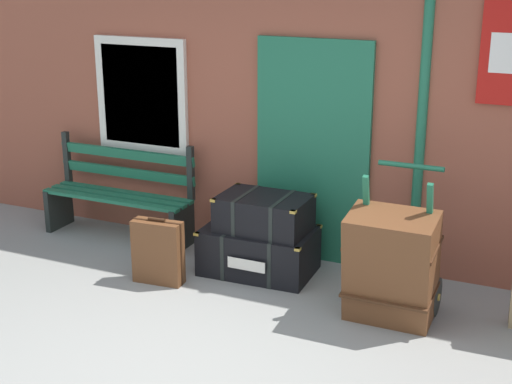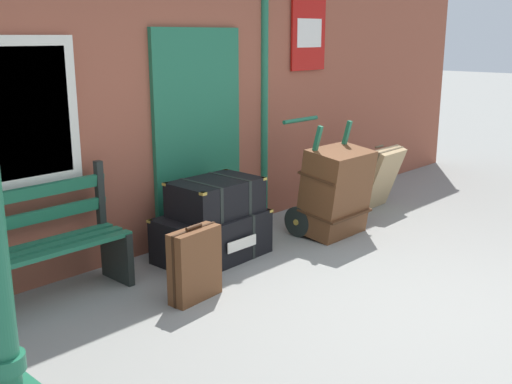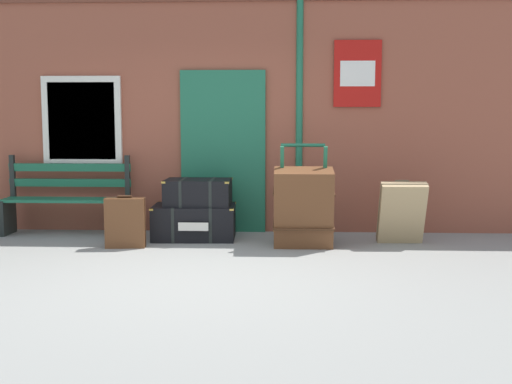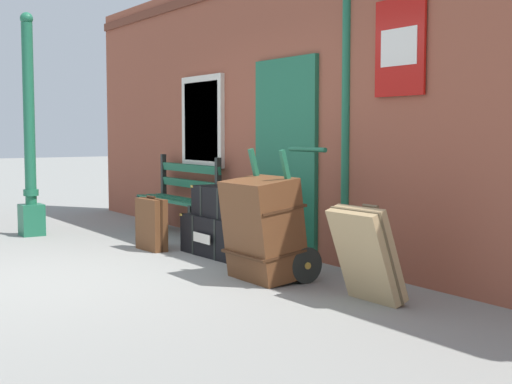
# 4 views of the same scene
# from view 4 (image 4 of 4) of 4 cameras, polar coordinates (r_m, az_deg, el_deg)

# --- Properties ---
(ground_plane) EXTENTS (60.00, 60.00, 0.00)m
(ground_plane) POSITION_cam_4_polar(r_m,az_deg,el_deg) (6.91, -14.69, -6.50)
(ground_plane) COLOR gray
(brick_facade) EXTENTS (10.40, 0.35, 3.20)m
(brick_facade) POSITION_cam_4_polar(r_m,az_deg,el_deg) (7.97, 3.19, 6.69)
(brick_facade) COLOR brown
(brick_facade) RESTS_ON ground
(lamp_post) EXTENTS (0.28, 0.28, 2.80)m
(lamp_post) POSITION_cam_4_polar(r_m,az_deg,el_deg) (9.70, -17.15, 2.93)
(lamp_post) COLOR #1E6647
(lamp_post) RESTS_ON ground
(platform_bench) EXTENTS (1.60, 0.43, 1.01)m
(platform_bench) POSITION_cam_4_polar(r_m,az_deg,el_deg) (9.47, -5.97, -0.62)
(platform_bench) COLOR #1E6647
(platform_bench) RESTS_ON ground
(steamer_trunk_base) EXTENTS (1.03, 0.70, 0.43)m
(steamer_trunk_base) POSITION_cam_4_polar(r_m,az_deg,el_deg) (7.91, -2.11, -3.37)
(steamer_trunk_base) COLOR black
(steamer_trunk_base) RESTS_ON ground
(steamer_trunk_middle) EXTENTS (0.81, 0.55, 0.33)m
(steamer_trunk_middle) POSITION_cam_4_polar(r_m,az_deg,el_deg) (7.82, -1.95, -0.73)
(steamer_trunk_middle) COLOR black
(steamer_trunk_middle) RESTS_ON steamer_trunk_base
(porters_trolley) EXTENTS (0.71, 0.67, 1.18)m
(porters_trolley) POSITION_cam_4_polar(r_m,az_deg,el_deg) (6.65, 1.83, -4.41)
(porters_trolley) COLOR black
(porters_trolley) RESTS_ON ground
(large_brown_trunk) EXTENTS (0.70, 0.55, 0.93)m
(large_brown_trunk) POSITION_cam_4_polar(r_m,az_deg,el_deg) (6.52, 0.54, -2.86)
(large_brown_trunk) COLOR brown
(large_brown_trunk) RESTS_ON ground
(suitcase_tan) EXTENTS (0.55, 0.41, 0.77)m
(suitcase_tan) POSITION_cam_4_polar(r_m,az_deg,el_deg) (5.73, 8.57, -4.84)
(suitcase_tan) COLOR tan
(suitcase_tan) RESTS_ON ground
(suitcase_cream) EXTENTS (0.46, 0.20, 0.62)m
(suitcase_cream) POSITION_cam_4_polar(r_m,az_deg,el_deg) (8.27, -8.12, -2.51)
(suitcase_cream) COLOR brown
(suitcase_cream) RESTS_ON ground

